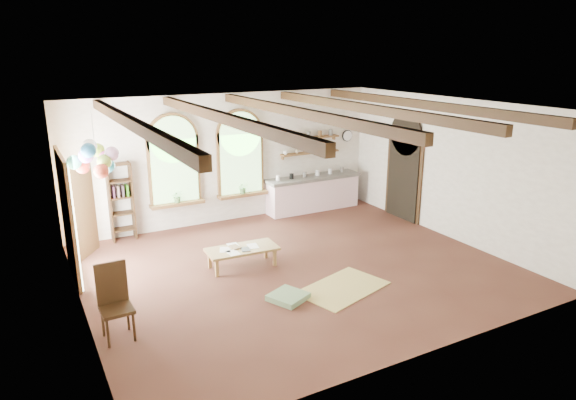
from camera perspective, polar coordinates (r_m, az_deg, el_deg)
floor at (r=10.37m, az=1.01°, el=-7.56°), size 8.00×8.00×0.00m
ceiling_beams at (r=9.54m, az=1.11°, el=9.72°), size 6.20×6.80×0.18m
window_left at (r=12.39m, az=-12.55°, el=3.99°), size 1.30×0.28×2.20m
window_right at (r=12.94m, az=-5.30°, el=4.84°), size 1.30×0.28×2.20m
left_doorway at (r=10.52m, az=-23.24°, el=-1.89°), size 0.10×1.90×2.50m
right_doorway at (r=13.38m, az=12.69°, el=2.55°), size 0.10×1.30×2.40m
kitchen_counter at (r=13.91m, az=2.78°, el=0.81°), size 2.68×0.62×0.94m
wall_shelf_lower at (r=13.81m, az=2.45°, el=5.28°), size 1.70×0.24×0.04m
wall_shelf_upper at (r=13.74m, az=2.47°, el=6.92°), size 1.70×0.24×0.04m
wall_clock at (r=14.48m, az=6.61°, el=7.11°), size 0.32×0.04×0.32m
bookshelf at (r=12.18m, az=-18.05°, el=-0.19°), size 0.53×0.32×1.80m
coffee_table at (r=10.33m, az=-5.12°, el=-5.58°), size 1.44×0.72×0.40m
side_chair at (r=8.31m, az=-18.45°, el=-12.29°), size 0.48×0.48×1.17m
floor_mat at (r=9.59m, az=6.09°, el=-9.69°), size 1.85×1.43×0.02m
floor_cushion at (r=9.13m, az=0.01°, el=-10.70°), size 0.76×0.76×0.10m
water_jug_a at (r=14.68m, az=7.19°, el=0.56°), size 0.28×0.28×0.54m
water_jug_b at (r=14.49m, az=6.15°, el=0.50°), size 0.32×0.32×0.61m
balloon_cluster at (r=9.84m, az=-20.60°, el=4.36°), size 0.89×0.99×1.16m
table_book at (r=10.30m, az=-6.35°, el=-5.33°), size 0.23×0.29×0.02m
tablet at (r=10.23m, az=-4.76°, el=-5.48°), size 0.22×0.28×0.01m
potted_plant_left at (r=12.47m, az=-12.19°, el=0.40°), size 0.27×0.23×0.30m
potted_plant_right at (r=13.03m, az=-5.02°, el=1.39°), size 0.27×0.23×0.30m
shelf_cup_a at (r=13.43m, az=-0.30°, el=5.28°), size 0.12×0.10×0.10m
shelf_cup_b at (r=13.60m, az=1.00°, el=5.40°), size 0.10×0.10×0.09m
shelf_bowl_a at (r=13.78m, az=2.28°, el=5.45°), size 0.22×0.22×0.05m
shelf_bowl_b at (r=13.96m, az=3.52°, el=5.59°), size 0.20×0.20×0.06m
shelf_vase at (r=14.13m, az=4.73°, el=5.97°), size 0.18×0.18×0.19m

